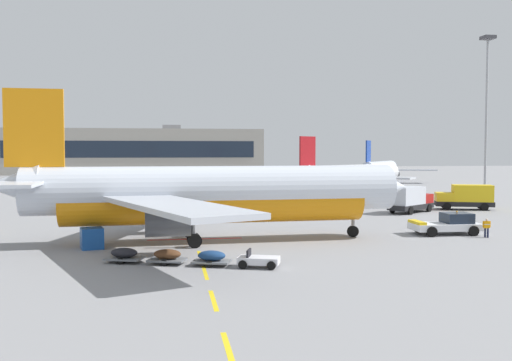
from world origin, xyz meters
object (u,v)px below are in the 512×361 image
object	(u,v)px
airliner_far_center	(350,175)
airliner_far_right	(379,169)
fuel_service_truck	(466,197)
uld_cargo_container	(92,238)
catering_truck	(410,199)
baggage_train	(190,257)
ground_crew_worker	(487,227)
apron_light_mast_far	(487,98)
airliner_foreground	(209,194)
pushback_tug	(448,224)

from	to	relation	value
airliner_far_center	airliner_far_right	distance (m)	39.01
airliner_far_right	fuel_service_truck	distance (m)	65.56
airliner_far_right	uld_cargo_container	world-z (taller)	airliner_far_right
airliner_far_right	catering_truck	bearing A→B (deg)	-108.07
catering_truck	baggage_train	world-z (taller)	catering_truck
airliner_far_center	ground_crew_worker	size ratio (longest dim) A/B	15.95
airliner_far_right	apron_light_mast_far	world-z (taller)	apron_light_mast_far
airliner_foreground	baggage_train	distance (m)	10.17
uld_cargo_container	baggage_train	bearing A→B (deg)	-45.77
fuel_service_truck	baggage_train	xyz separation A→B (m)	(-36.03, -30.03, -1.11)
fuel_service_truck	ground_crew_worker	size ratio (longest dim) A/B	4.52
pushback_tug	airliner_foreground	bearing A→B (deg)	-177.64
uld_cargo_container	apron_light_mast_far	xyz separation A→B (m)	(53.38, 35.57, 14.58)
ground_crew_worker	apron_light_mast_far	xyz separation A→B (m)	(20.62, 34.98, 14.45)
airliner_far_right	ground_crew_worker	distance (m)	89.51
pushback_tug	baggage_train	world-z (taller)	pushback_tug
fuel_service_truck	ground_crew_worker	world-z (taller)	fuel_service_truck
airliner_far_right	ground_crew_worker	size ratio (longest dim) A/B	15.69
pushback_tug	airliner_far_right	world-z (taller)	airliner_far_right
uld_cargo_container	airliner_far_center	bearing A→B (deg)	54.48
airliner_far_right	airliner_foreground	bearing A→B (deg)	-119.13
airliner_foreground	baggage_train	size ratio (longest dim) A/B	3.04
ground_crew_worker	apron_light_mast_far	distance (m)	43.10
airliner_far_right	baggage_train	world-z (taller)	airliner_far_right
airliner_foreground	ground_crew_worker	xyz separation A→B (m)	(23.74, -1.47, -3.02)
airliner_foreground	apron_light_mast_far	distance (m)	56.75
airliner_far_center	catering_truck	bearing A→B (deg)	-95.32
fuel_service_truck	apron_light_mast_far	size ratio (longest dim) A/B	0.30
ground_crew_worker	airliner_foreground	bearing A→B (deg)	176.45
airliner_far_right	baggage_train	xyz separation A→B (m)	(-49.20, -94.24, -2.64)
uld_cargo_container	apron_light_mast_far	world-z (taller)	apron_light_mast_far
airliner_foreground	airliner_far_center	distance (m)	58.14
catering_truck	fuel_service_truck	distance (m)	8.88
apron_light_mast_far	airliner_far_right	bearing A→B (deg)	86.73
airliner_foreground	ground_crew_worker	world-z (taller)	airliner_foreground
baggage_train	uld_cargo_container	distance (m)	10.22
pushback_tug	baggage_train	bearing A→B (deg)	-156.22
baggage_train	apron_light_mast_far	world-z (taller)	apron_light_mast_far
fuel_service_truck	uld_cargo_container	world-z (taller)	fuel_service_truck
airliner_far_center	apron_light_mast_far	bearing A→B (deg)	-47.35
airliner_far_center	ground_crew_worker	world-z (taller)	airliner_far_center
catering_truck	uld_cargo_container	bearing A→B (deg)	-149.55
pushback_tug	airliner_far_center	bearing A→B (deg)	81.78
ground_crew_worker	fuel_service_truck	bearing A→B (deg)	64.83
ground_crew_worker	uld_cargo_container	xyz separation A→B (m)	(-32.77, -0.60, -0.13)
airliner_far_center	fuel_service_truck	distance (m)	30.53
baggage_train	ground_crew_worker	distance (m)	26.84
airliner_foreground	fuel_service_truck	bearing A→B (deg)	31.16
pushback_tug	baggage_train	xyz separation A→B (m)	(-23.31, -10.27, -0.37)
airliner_foreground	airliner_far_right	world-z (taller)	airliner_foreground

